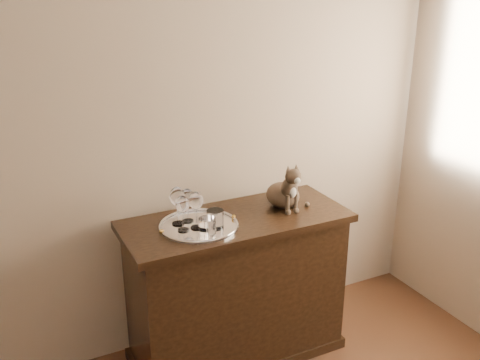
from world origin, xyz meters
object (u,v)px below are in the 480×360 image
object	(u,v)px
tumbler_a	(215,219)
wine_glass_a	(178,206)
tumbler_b	(207,227)
sideboard	(236,288)
cat	(283,184)
tray	(199,227)
wine_glass_c	(183,213)
wine_glass_d	(196,210)
wine_glass_b	(188,205)

from	to	relation	value
tumbler_a	wine_glass_a	bearing A→B (deg)	139.22
wine_glass_a	tumbler_b	size ratio (longest dim) A/B	2.13
sideboard	cat	world-z (taller)	cat
tray	wine_glass_a	bearing A→B (deg)	140.69
tumbler_a	cat	world-z (taller)	cat
tumbler_a	cat	bearing A→B (deg)	13.00
sideboard	tray	distance (m)	0.48
tumbler_a	cat	xyz separation A→B (m)	(0.45, 0.10, 0.08)
wine_glass_a	tumbler_a	size ratio (longest dim) A/B	2.09
wine_glass_c	tumbler_b	bearing A→B (deg)	-54.48
wine_glass_a	cat	distance (m)	0.60
sideboard	wine_glass_d	xyz separation A→B (m)	(-0.24, -0.04, 0.53)
sideboard	cat	distance (m)	0.63
tray	cat	bearing A→B (deg)	4.93
wine_glass_d	cat	size ratio (longest dim) A/B	0.72
tray	tumbler_b	xyz separation A→B (m)	(-0.01, -0.13, 0.05)
tumbler_b	wine_glass_a	bearing A→B (deg)	111.52
wine_glass_a	tumbler_b	xyz separation A→B (m)	(0.08, -0.20, -0.05)
cat	wine_glass_a	bearing A→B (deg)	177.76
wine_glass_b	cat	distance (m)	0.54
sideboard	wine_glass_a	bearing A→B (deg)	170.88
tray	wine_glass_a	distance (m)	0.15
tumbler_a	cat	size ratio (longest dim) A/B	0.36
wine_glass_b	wine_glass_d	xyz separation A→B (m)	(0.01, -0.09, 0.01)
tumbler_a	wine_glass_c	bearing A→B (deg)	163.52
tray	wine_glass_b	world-z (taller)	wine_glass_b
wine_glass_a	wine_glass_b	bearing A→B (deg)	7.84
wine_glass_b	wine_glass_c	xyz separation A→B (m)	(-0.06, -0.09, 0.00)
cat	sideboard	bearing A→B (deg)	-175.19
wine_glass_b	tumbler_b	world-z (taller)	wine_glass_b
wine_glass_a	cat	xyz separation A→B (m)	(0.60, -0.02, 0.03)
wine_glass_c	wine_glass_d	xyz separation A→B (m)	(0.07, -0.00, 0.00)
sideboard	wine_glass_b	size ratio (longest dim) A/B	6.76
tray	wine_glass_b	size ratio (longest dim) A/B	2.25
sideboard	tumbler_b	size ratio (longest dim) A/B	12.80
wine_glass_d	tumbler_a	world-z (taller)	wine_glass_d
sideboard	wine_glass_a	size ratio (longest dim) A/B	6.01
sideboard	tray	world-z (taller)	tray
sideboard	wine_glass_a	world-z (taller)	wine_glass_a
wine_glass_c	wine_glass_d	distance (m)	0.07
wine_glass_c	tumbler_b	xyz separation A→B (m)	(0.08, -0.11, -0.04)
tray	wine_glass_a	xyz separation A→B (m)	(-0.08, 0.07, 0.10)
wine_glass_d	cat	world-z (taller)	cat
wine_glass_c	tumbler_b	size ratio (longest dim) A/B	1.96
wine_glass_b	tumbler_a	xyz separation A→B (m)	(0.09, -0.14, -0.04)
wine_glass_d	tumbler_b	xyz separation A→B (m)	(0.01, -0.11, -0.05)
tray	wine_glass_b	xyz separation A→B (m)	(-0.03, 0.08, 0.09)
wine_glass_d	tumbler_a	size ratio (longest dim) A/B	2.02
wine_glass_d	tumbler_b	world-z (taller)	wine_glass_d
wine_glass_b	tumbler_b	size ratio (longest dim) A/B	1.89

